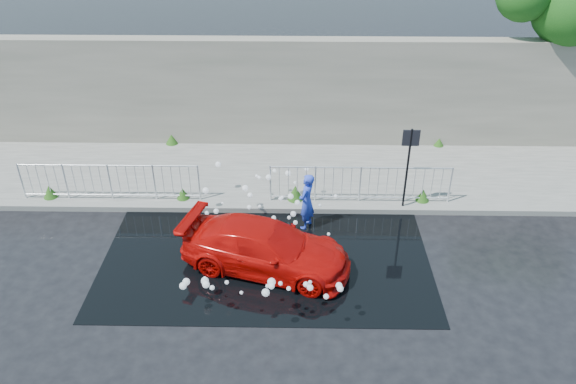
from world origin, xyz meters
TOP-DOWN VIEW (x-y plane):
  - ground at (0.00, 0.00)m, footprint 90.00×90.00m
  - pavement at (0.00, 5.00)m, footprint 30.00×4.00m
  - curb at (0.00, 3.00)m, footprint 30.00×0.25m
  - retaining_wall at (0.00, 7.20)m, footprint 30.00×0.60m
  - puddle at (0.50, 1.00)m, footprint 8.00×5.00m
  - sign_post at (4.20, 3.10)m, footprint 0.45×0.06m
  - railing_left at (-4.00, 3.35)m, footprint 5.05×0.05m
  - railing_right at (3.00, 3.35)m, footprint 5.05×0.05m
  - weeds at (-0.20, 4.34)m, footprint 12.17×3.93m
  - water_spray at (0.30, 1.11)m, footprint 3.66×5.58m
  - red_car at (0.52, 0.52)m, footprint 4.35×2.69m
  - person at (1.50, 2.27)m, footprint 0.59×0.68m

SIDE VIEW (x-z plane):
  - ground at x=0.00m, z-range 0.00..0.00m
  - puddle at x=0.50m, z-range 0.00..0.01m
  - pavement at x=0.00m, z-range 0.00..0.15m
  - curb at x=0.00m, z-range 0.00..0.16m
  - weeds at x=-0.20m, z-range 0.11..0.56m
  - red_car at x=0.52m, z-range 0.00..1.18m
  - railing_left at x=-4.00m, z-range 0.19..1.29m
  - railing_right at x=3.00m, z-range 0.19..1.29m
  - water_spray at x=0.30m, z-range 0.24..1.26m
  - person at x=1.50m, z-range 0.00..1.58m
  - sign_post at x=4.20m, z-range 0.47..2.97m
  - retaining_wall at x=0.00m, z-range 0.15..3.65m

